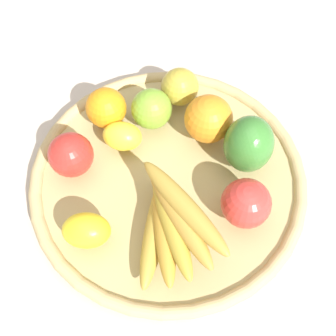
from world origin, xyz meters
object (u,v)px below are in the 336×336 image
at_px(lemon_0, 87,230).
at_px(apple_1, 180,87).
at_px(bell_pepper, 249,144).
at_px(banana_bunch, 170,219).
at_px(apple_3, 246,203).
at_px(lemon_1, 122,136).
at_px(apple_2, 151,109).
at_px(apple_0, 71,155).
at_px(orange_0, 106,108).
at_px(orange_1, 208,119).

relative_size(lemon_0, apple_1, 1.08).
bearing_deg(bell_pepper, lemon_0, 130.46).
height_order(banana_bunch, apple_3, banana_bunch).
bearing_deg(lemon_1, bell_pepper, 150.70).
distance_m(apple_2, bell_pepper, 0.18).
bearing_deg(apple_1, lemon_0, 41.90).
height_order(lemon_0, apple_1, apple_1).
height_order(apple_2, apple_3, apple_3).
bearing_deg(bell_pepper, lemon_1, 92.64).
bearing_deg(lemon_1, apple_0, 8.75).
relative_size(apple_0, bell_pepper, 0.74).
xyz_separation_m(apple_2, apple_1, (-0.06, -0.03, -0.00)).
distance_m(lemon_1, apple_3, 0.24).
height_order(lemon_0, apple_3, apple_3).
bearing_deg(orange_0, apple_1, -179.74).
relative_size(banana_bunch, apple_3, 2.47).
height_order(orange_1, apple_3, orange_1).
relative_size(orange_1, bell_pepper, 0.82).
relative_size(lemon_0, apple_2, 1.03).
bearing_deg(apple_2, banana_bunch, 78.34).
relative_size(orange_0, orange_1, 0.86).
bearing_deg(apple_0, banana_bunch, 123.90).
bearing_deg(lemon_1, apple_3, 125.60).
xyz_separation_m(bell_pepper, apple_1, (0.05, -0.16, -0.02)).
xyz_separation_m(banana_bunch, apple_1, (-0.11, -0.24, -0.01)).
height_order(banana_bunch, orange_1, banana_bunch).
distance_m(lemon_1, bell_pepper, 0.21).
bearing_deg(lemon_0, apple_3, 168.90).
height_order(orange_0, bell_pepper, bell_pepper).
distance_m(lemon_0, orange_0, 0.22).
relative_size(orange_0, banana_bunch, 0.37).
bearing_deg(apple_3, apple_0, -38.00).
height_order(lemon_0, orange_1, orange_1).
distance_m(lemon_1, orange_1, 0.15).
bearing_deg(apple_2, orange_0, -21.97).
bearing_deg(banana_bunch, orange_0, -82.77).
height_order(orange_1, bell_pepper, bell_pepper).
height_order(apple_0, apple_3, apple_3).
height_order(banana_bunch, apple_1, banana_bunch).
distance_m(apple_0, apple_2, 0.16).
height_order(apple_0, bell_pepper, bell_pepper).
xyz_separation_m(lemon_1, apple_3, (-0.14, 0.19, 0.01)).
relative_size(lemon_0, bell_pepper, 0.73).
xyz_separation_m(orange_1, apple_3, (0.01, 0.16, -0.00)).
bearing_deg(lemon_0, apple_1, -138.10).
relative_size(lemon_0, apple_3, 0.95).
distance_m(orange_0, apple_3, 0.29).
xyz_separation_m(banana_bunch, bell_pepper, (-0.16, -0.08, 0.01)).
bearing_deg(lemon_0, apple_0, -94.58).
xyz_separation_m(orange_0, orange_1, (-0.15, 0.09, 0.01)).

